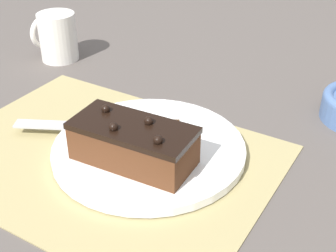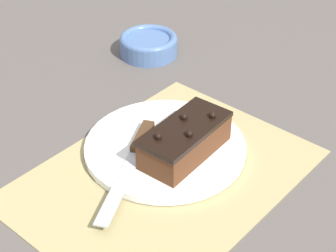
{
  "view_description": "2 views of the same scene",
  "coord_description": "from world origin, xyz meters",
  "views": [
    {
      "loc": [
        -0.35,
        0.41,
        0.38
      ],
      "look_at": [
        -0.06,
        -0.07,
        0.03
      ],
      "focal_mm": 50.0,
      "sensor_mm": 36.0,
      "label": 1
    },
    {
      "loc": [
        0.51,
        0.45,
        0.59
      ],
      "look_at": [
        -0.07,
        -0.05,
        0.04
      ],
      "focal_mm": 60.0,
      "sensor_mm": 36.0,
      "label": 2
    }
  ],
  "objects": [
    {
      "name": "cake_plate",
      "position": [
        -0.05,
        -0.04,
        0.01
      ],
      "size": [
        0.27,
        0.27,
        0.01
      ],
      "color": "white",
      "rests_on": "placemat_woven"
    },
    {
      "name": "ground_plane",
      "position": [
        0.0,
        0.0,
        0.0
      ],
      "size": [
        3.0,
        3.0,
        0.0
      ],
      "primitive_type": "plane",
      "color": "#544C47"
    },
    {
      "name": "small_bowl",
      "position": [
        -0.28,
        -0.29,
        0.02
      ],
      "size": [
        0.12,
        0.12,
        0.04
      ],
      "color": "#4C6B9E",
      "rests_on": "ground_plane"
    },
    {
      "name": "placemat_woven",
      "position": [
        0.0,
        0.0,
        0.0
      ],
      "size": [
        0.46,
        0.34,
        0.0
      ],
      "primitive_type": "cube",
      "color": "tan",
      "rests_on": "ground_plane"
    },
    {
      "name": "serving_knife",
      "position": [
        0.01,
        -0.06,
        0.02
      ],
      "size": [
        0.23,
        0.13,
        0.01
      ],
      "rotation": [
        0.0,
        0.0,
        5.18
      ],
      "color": "#472D19",
      "rests_on": "cake_plate"
    },
    {
      "name": "chocolate_cake",
      "position": [
        -0.05,
        0.0,
        0.04
      ],
      "size": [
        0.17,
        0.08,
        0.06
      ],
      "rotation": [
        0.0,
        0.0,
        0.06
      ],
      "color": "#512D19",
      "rests_on": "cake_plate"
    }
  ]
}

